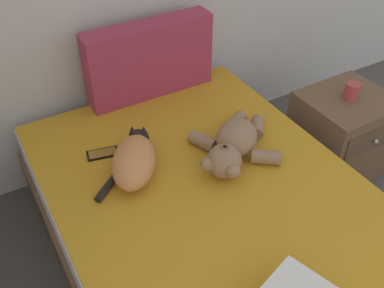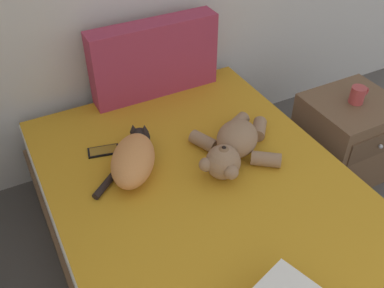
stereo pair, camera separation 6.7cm
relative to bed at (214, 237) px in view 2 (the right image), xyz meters
The scene contains 7 objects.
bed is the anchor object (origin of this frame).
patterned_cushion 1.01m from the bed, 82.28° to the left, with size 0.72×0.13×0.42m.
cat 0.52m from the bed, 125.25° to the left, with size 0.39×0.41×0.15m.
teddy_bear 0.43m from the bed, 44.03° to the left, with size 0.49×0.43×0.17m.
cell_phone 0.66m from the bed, 121.70° to the left, with size 0.16×0.10×0.01m.
nightstand 1.07m from the bed, 14.20° to the left, with size 0.48×0.47×0.51m.
mug 1.12m from the bed, 14.07° to the left, with size 0.12×0.08×0.09m.
Camera 2 is at (0.40, 2.39, 1.85)m, focal length 40.60 mm.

